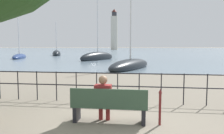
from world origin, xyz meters
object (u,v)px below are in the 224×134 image
(seated_person_left, at_px, (103,96))
(sailboat_0, at_px, (57,54))
(harbor_lighthouse, at_px, (114,31))
(sailboat_1, at_px, (19,57))
(sailboat_3, at_px, (98,57))
(sailboat_2, at_px, (130,65))
(closed_umbrella, at_px, (160,105))
(park_bench, at_px, (109,106))

(seated_person_left, relative_size, sailboat_0, 0.16)
(harbor_lighthouse, bearing_deg, seated_person_left, -83.12)
(sailboat_1, xyz_separation_m, harbor_lighthouse, (4.42, 92.96, 10.66))
(sailboat_1, bearing_deg, sailboat_3, -31.87)
(sailboat_2, xyz_separation_m, sailboat_3, (-5.30, 11.68, 0.11))
(seated_person_left, height_order, sailboat_0, sailboat_0)
(closed_umbrella, relative_size, sailboat_0, 0.12)
(park_bench, xyz_separation_m, closed_umbrella, (1.26, 0.01, 0.07))
(park_bench, xyz_separation_m, harbor_lighthouse, (-14.81, 121.44, 10.49))
(closed_umbrella, distance_m, sailboat_2, 14.05)
(park_bench, xyz_separation_m, seated_person_left, (-0.16, 0.08, 0.23))
(park_bench, distance_m, harbor_lighthouse, 122.78)
(seated_person_left, relative_size, closed_umbrella, 1.32)
(sailboat_2, bearing_deg, closed_umbrella, -65.60)
(sailboat_0, height_order, sailboat_3, sailboat_3)
(park_bench, relative_size, sailboat_1, 0.22)
(seated_person_left, bearing_deg, closed_umbrella, -2.85)
(park_bench, relative_size, sailboat_3, 0.19)
(sailboat_0, bearing_deg, park_bench, -86.97)
(sailboat_1, bearing_deg, seated_person_left, -76.45)
(closed_umbrella, bearing_deg, sailboat_0, 115.04)
(seated_person_left, height_order, sailboat_1, sailboat_1)
(closed_umbrella, distance_m, sailboat_3, 26.52)
(park_bench, bearing_deg, sailboat_0, 113.53)
(closed_umbrella, relative_size, sailboat_3, 0.09)
(park_bench, relative_size, sailboat_2, 0.24)
(closed_umbrella, xyz_separation_m, harbor_lighthouse, (-16.07, 121.43, 10.42))
(seated_person_left, bearing_deg, sailboat_2, 89.94)
(closed_umbrella, bearing_deg, sailboat_1, 125.74)
(park_bench, height_order, sailboat_1, sailboat_1)
(sailboat_0, bearing_deg, harbor_lighthouse, 67.75)
(sailboat_3, bearing_deg, sailboat_2, -43.31)
(sailboat_2, bearing_deg, harbor_lighthouse, 116.41)
(sailboat_0, distance_m, sailboat_1, 11.44)
(harbor_lighthouse, bearing_deg, sailboat_1, -92.72)
(closed_umbrella, xyz_separation_m, sailboat_0, (-18.57, 39.75, -0.15))
(park_bench, relative_size, closed_umbrella, 2.11)
(seated_person_left, relative_size, harbor_lighthouse, 0.05)
(harbor_lighthouse, bearing_deg, park_bench, -83.05)
(seated_person_left, xyz_separation_m, sailboat_2, (0.01, 13.90, -0.40))
(seated_person_left, xyz_separation_m, sailboat_1, (-19.07, 28.40, -0.41))
(closed_umbrella, relative_size, sailboat_1, 0.11)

